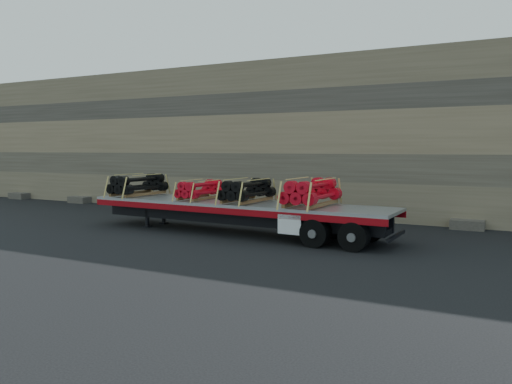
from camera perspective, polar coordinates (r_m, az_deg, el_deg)
ground at (r=17.78m, az=-1.48°, el=-4.80°), size 120.00×120.00×0.00m
rock_wall at (r=23.43m, az=6.22°, el=6.13°), size 44.00×3.00×7.00m
trailer at (r=17.80m, az=-2.35°, el=-2.93°), size 11.52×2.63×1.14m
bundle_front at (r=20.47m, az=-13.30°, el=0.74°), size 1.24×2.35×0.82m
bundle_midfront at (r=18.54m, az=-6.35°, el=0.21°), size 1.04×1.97×0.68m
bundle_midrear at (r=17.44m, az=-0.99°, el=0.10°), size 1.19×2.26×0.79m
bundle_rear at (r=16.34m, az=6.34°, el=-0.12°), size 1.31×2.49×0.87m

